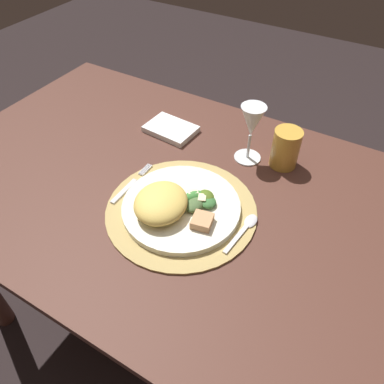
# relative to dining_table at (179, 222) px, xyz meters

# --- Properties ---
(ground_plane) EXTENTS (6.00, 6.00, 0.00)m
(ground_plane) POSITION_rel_dining_table_xyz_m (0.00, 0.00, -0.59)
(ground_plane) COLOR black
(dining_table) EXTENTS (1.35, 0.83, 0.72)m
(dining_table) POSITION_rel_dining_table_xyz_m (0.00, 0.00, 0.00)
(dining_table) COLOR #4E2D23
(dining_table) RESTS_ON ground
(placemat) EXTENTS (0.36, 0.36, 0.01)m
(placemat) POSITION_rel_dining_table_xyz_m (0.05, -0.06, 0.14)
(placemat) COLOR tan
(placemat) RESTS_ON dining_table
(dinner_plate) EXTENTS (0.28, 0.28, 0.02)m
(dinner_plate) POSITION_rel_dining_table_xyz_m (0.05, -0.06, 0.15)
(dinner_plate) COLOR silver
(dinner_plate) RESTS_ON placemat
(pasta_serving) EXTENTS (0.15, 0.16, 0.05)m
(pasta_serving) POSITION_rel_dining_table_xyz_m (0.02, -0.10, 0.18)
(pasta_serving) COLOR #E5C15B
(pasta_serving) RESTS_ON dinner_plate
(salad_greens) EXTENTS (0.09, 0.09, 0.02)m
(salad_greens) POSITION_rel_dining_table_xyz_m (0.09, -0.04, 0.16)
(salad_greens) COLOR #4D681E
(salad_greens) RESTS_ON dinner_plate
(bread_piece) EXTENTS (0.05, 0.05, 0.02)m
(bread_piece) POSITION_rel_dining_table_xyz_m (0.12, -0.09, 0.16)
(bread_piece) COLOR tan
(bread_piece) RESTS_ON dinner_plate
(fork) EXTENTS (0.01, 0.16, 0.00)m
(fork) POSITION_rel_dining_table_xyz_m (-0.10, -0.06, 0.14)
(fork) COLOR silver
(fork) RESTS_ON placemat
(spoon) EXTENTS (0.03, 0.13, 0.01)m
(spoon) POSITION_rel_dining_table_xyz_m (0.21, -0.04, 0.14)
(spoon) COLOR silver
(spoon) RESTS_ON placemat
(napkin) EXTENTS (0.15, 0.11, 0.02)m
(napkin) POSITION_rel_dining_table_xyz_m (-0.14, 0.20, 0.14)
(napkin) COLOR white
(napkin) RESTS_ON dining_table
(wine_glass) EXTENTS (0.07, 0.07, 0.16)m
(wine_glass) POSITION_rel_dining_table_xyz_m (0.10, 0.20, 0.24)
(wine_glass) COLOR silver
(wine_glass) RESTS_ON dining_table
(amber_tumbler) EXTENTS (0.07, 0.07, 0.11)m
(amber_tumbler) POSITION_rel_dining_table_xyz_m (0.20, 0.22, 0.19)
(amber_tumbler) COLOR gold
(amber_tumbler) RESTS_ON dining_table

